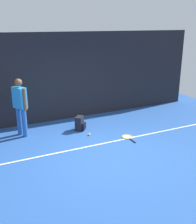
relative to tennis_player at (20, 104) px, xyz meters
The scene contains 7 objects.
ground_plane 2.84m from the tennis_player, 52.13° to the right, with size 12.00×12.00×0.00m, color #234C93.
back_fence 1.93m from the tennis_player, 28.45° to the left, with size 10.00×0.10×2.91m, color black.
court_line 2.45m from the tennis_player, 43.25° to the right, with size 9.00×0.05×0.00m, color white.
tennis_player is the anchor object (origin of this frame).
tennis_racket 3.24m from the tennis_player, 28.88° to the right, with size 0.34×0.62×0.03m.
backpack 1.87m from the tennis_player, 11.60° to the right, with size 0.38×0.38×0.44m.
tennis_ball_near_player 2.17m from the tennis_player, 26.04° to the right, with size 0.07×0.07×0.07m, color #CCE033.
Camera 1 is at (-2.84, -5.50, 3.16)m, focal length 43.32 mm.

